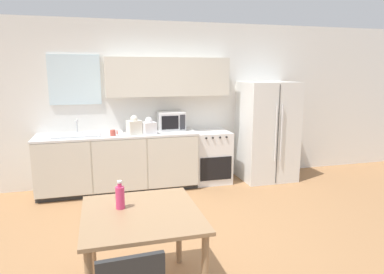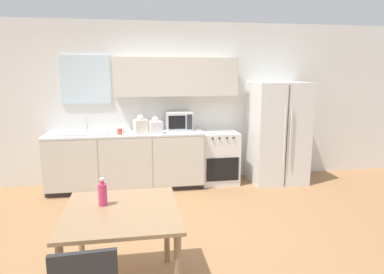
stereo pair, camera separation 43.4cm
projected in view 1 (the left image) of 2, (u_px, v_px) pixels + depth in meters
The scene contains 12 objects.
ground_plane at pixel (171, 233), 4.06m from camera, with size 12.00×12.00×0.00m, color #9E7047.
wall_back at pixel (148, 99), 5.72m from camera, with size 12.00×0.38×2.70m.
kitchen_counter at pixel (119, 162), 5.45m from camera, with size 2.48×0.68×0.93m.
oven_range at pixel (210, 157), 5.90m from camera, with size 0.62×0.60×0.88m.
refrigerator at pixel (267, 131), 6.00m from camera, with size 0.91×0.80×1.71m.
kitchen_sink at pixel (77, 135), 5.21m from camera, with size 0.69×0.41×0.22m.
microwave at pixel (171, 121), 5.69m from camera, with size 0.43×0.36×0.30m.
coffee_mug at pixel (113, 133), 5.20m from camera, with size 0.11×0.08×0.09m.
grocery_bag_0 at pixel (134, 126), 5.27m from camera, with size 0.24×0.22×0.30m.
grocery_bag_1 at pixel (149, 127), 5.32m from camera, with size 0.24×0.22×0.27m.
dining_table at pixel (142, 225), 2.81m from camera, with size 0.94×0.99×0.76m.
drink_bottle at pixel (120, 197), 2.84m from camera, with size 0.07×0.07×0.24m.
Camera 1 is at (-0.75, -3.70, 1.89)m, focal length 32.00 mm.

